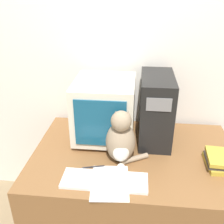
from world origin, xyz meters
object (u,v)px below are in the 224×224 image
object	(u,v)px
keyboard	(104,180)
pen	(93,167)
computer_tower	(156,109)
cat	(121,140)
crt_monitor	(104,109)
book_stack	(218,161)

from	to	relation	value
keyboard	pen	size ratio (longest dim) A/B	3.63
computer_tower	pen	distance (m)	0.59
cat	pen	distance (m)	0.24
computer_tower	pen	bearing A→B (deg)	-134.68
computer_tower	cat	world-z (taller)	computer_tower
computer_tower	keyboard	world-z (taller)	computer_tower
crt_monitor	pen	size ratio (longest dim) A/B	3.31
cat	pen	world-z (taller)	cat
keyboard	book_stack	size ratio (longest dim) A/B	2.27
crt_monitor	computer_tower	world-z (taller)	computer_tower
crt_monitor	book_stack	world-z (taller)	crt_monitor
computer_tower	book_stack	xyz separation A→B (m)	(0.39, -0.29, -0.20)
cat	book_stack	world-z (taller)	cat
computer_tower	book_stack	distance (m)	0.52
book_stack	pen	world-z (taller)	book_stack
pen	cat	bearing A→B (deg)	29.16
computer_tower	book_stack	size ratio (longest dim) A/B	2.19
computer_tower	book_stack	bearing A→B (deg)	-36.52
crt_monitor	pen	bearing A→B (deg)	-94.01
crt_monitor	cat	size ratio (longest dim) A/B	1.22
computer_tower	keyboard	xyz separation A→B (m)	(-0.29, -0.50, -0.23)
computer_tower	cat	distance (m)	0.38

